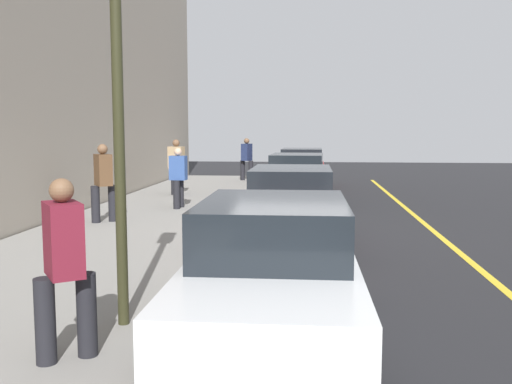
# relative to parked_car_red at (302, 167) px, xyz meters

# --- Properties ---
(ground_plane) EXTENTS (56.00, 56.00, 0.00)m
(ground_plane) POSITION_rel_parked_car_red_xyz_m (11.02, -0.06, -0.76)
(ground_plane) COLOR black
(sidewalk) EXTENTS (28.00, 4.60, 0.15)m
(sidewalk) POSITION_rel_parked_car_red_xyz_m (11.02, -3.36, -0.68)
(sidewalk) COLOR gray
(sidewalk) RESTS_ON ground
(lane_stripe_centre) EXTENTS (28.00, 0.14, 0.01)m
(lane_stripe_centre) POSITION_rel_parked_car_red_xyz_m (11.02, 3.14, -0.75)
(lane_stripe_centre) COLOR gold
(lane_stripe_centre) RESTS_ON ground
(parked_car_red) EXTENTS (4.21, 1.93, 1.51)m
(parked_car_red) POSITION_rel_parked_car_red_xyz_m (0.00, 0.00, 0.00)
(parked_car_red) COLOR black
(parked_car_red) RESTS_ON ground
(parked_car_charcoal) EXTENTS (4.26, 2.02, 1.51)m
(parked_car_charcoal) POSITION_rel_parked_car_red_xyz_m (5.11, -0.08, -0.00)
(parked_car_charcoal) COLOR black
(parked_car_charcoal) RESTS_ON ground
(parked_car_maroon) EXTENTS (4.46, 1.91, 1.51)m
(parked_car_maroon) POSITION_rel_parked_car_red_xyz_m (11.57, -0.05, 0.00)
(parked_car_maroon) COLOR black
(parked_car_maroon) RESTS_ON ground
(parked_car_white) EXTENTS (4.29, 1.92, 1.51)m
(parked_car_white) POSITION_rel_parked_car_red_xyz_m (16.97, -0.06, 0.00)
(parked_car_white) COLOR black
(parked_car_white) RESTS_ON ground
(pedestrian_navy_coat) EXTENTS (0.55, 0.56, 1.77)m
(pedestrian_navy_coat) POSITION_rel_parked_car_red_xyz_m (-0.70, -2.32, 0.34)
(pedestrian_navy_coat) COLOR black
(pedestrian_navy_coat) RESTS_ON sidewalk
(pedestrian_blue_coat) EXTENTS (0.54, 0.46, 1.64)m
(pedestrian_blue_coat) POSITION_rel_parked_car_red_xyz_m (7.91, -3.24, 0.27)
(pedestrian_blue_coat) COLOR black
(pedestrian_blue_coat) RESTS_ON sidewalk
(pedestrian_burgundy_coat) EXTENTS (0.54, 0.50, 1.71)m
(pedestrian_burgundy_coat) POSITION_rel_parked_car_red_xyz_m (18.15, -1.92, 0.31)
(pedestrian_burgundy_coat) COLOR black
(pedestrian_burgundy_coat) RESTS_ON sidewalk
(pedestrian_brown_coat) EXTENTS (0.58, 0.54, 1.81)m
(pedestrian_brown_coat) POSITION_rel_parked_car_red_xyz_m (10.39, -4.42, 0.36)
(pedestrian_brown_coat) COLOR black
(pedestrian_brown_coat) RESTS_ON sidewalk
(pedestrian_tan_coat) EXTENTS (0.59, 0.54, 1.81)m
(pedestrian_tan_coat) POSITION_rel_parked_car_red_xyz_m (4.60, -4.07, 0.36)
(pedestrian_tan_coat) COLOR black
(pedestrian_tan_coat) RESTS_ON sidewalk
(traffic_light_pole) EXTENTS (0.35, 0.26, 4.46)m
(traffic_light_pole) POSITION_rel_parked_car_red_xyz_m (17.15, -1.71, 2.40)
(traffic_light_pole) COLOR #2D2D19
(traffic_light_pole) RESTS_ON sidewalk
(rolling_suitcase) EXTENTS (0.34, 0.22, 0.96)m
(rolling_suitcase) POSITION_rel_parked_car_red_xyz_m (5.01, -3.93, -0.30)
(rolling_suitcase) COLOR #191E38
(rolling_suitcase) RESTS_ON sidewalk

